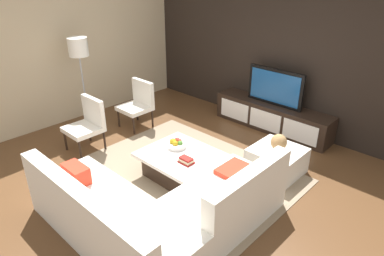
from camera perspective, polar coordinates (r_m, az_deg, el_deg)
name	(u,v)px	position (r m, az deg, el deg)	size (l,w,h in m)	color
ground_plane	(181,182)	(5.03, -1.83, -8.86)	(14.00, 14.00, 0.00)	brown
feature_wall_back	(288,52)	(6.49, 15.49, 11.92)	(6.40, 0.12, 2.80)	black
side_wall_left	(67,48)	(7.04, -19.94, 12.37)	(0.12, 5.20, 2.80)	#C6B28E
area_rug	(176,179)	(5.09, -2.63, -8.37)	(3.07, 2.76, 0.01)	gray
media_console	(272,117)	(6.60, 13.03, 1.83)	(2.25, 0.48, 0.50)	black
television	(275,87)	(6.39, 13.55, 6.57)	(1.08, 0.06, 0.66)	black
sectional_couch	(156,211)	(4.09, -5.97, -13.39)	(2.28, 2.27, 0.82)	white
coffee_table	(181,165)	(5.04, -1.86, -6.06)	(1.08, 0.94, 0.38)	black
accent_chair_near	(88,121)	(5.93, -16.82, 1.04)	(0.55, 0.53, 0.87)	black
floor_lamp	(79,52)	(6.49, -18.19, 11.81)	(0.34, 0.34, 1.68)	#A5A5AA
ottoman	(276,161)	(5.28, 13.76, -5.31)	(0.70, 0.70, 0.40)	white
fruit_bowl	(177,144)	(5.10, -2.56, -2.66)	(0.28, 0.28, 0.14)	silver
accent_chair_far	(138,101)	(6.58, -8.83, 4.36)	(0.54, 0.52, 0.87)	black
decorative_ball	(279,142)	(5.12, 14.13, -2.27)	(0.23, 0.23, 0.23)	#AD8451
book_stack	(186,161)	(4.73, -0.97, -5.38)	(0.20, 0.15, 0.08)	maroon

